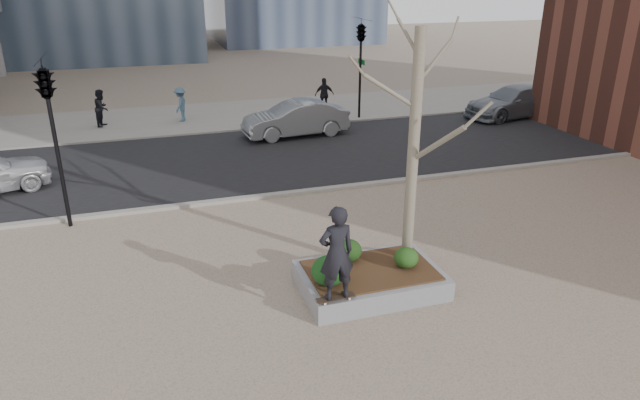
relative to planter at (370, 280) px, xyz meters
name	(u,v)px	position (x,y,z in m)	size (l,w,h in m)	color
ground	(326,297)	(-1.00, 0.00, -0.23)	(120.00, 120.00, 0.00)	gray
street	(241,159)	(-1.00, 10.00, -0.21)	(60.00, 8.00, 0.02)	black
far_sidewalk	(214,116)	(-1.00, 17.00, -0.21)	(60.00, 6.00, 0.02)	gray
planter	(370,280)	(0.00, 0.00, 0.00)	(3.00, 2.00, 0.45)	gray
planter_mulch	(370,270)	(0.00, 0.00, 0.25)	(2.70, 1.70, 0.04)	#382314
sycamore_tree	(416,113)	(1.00, 0.30, 3.56)	(2.80, 2.80, 6.60)	gray
shrub_left	(329,271)	(-1.05, -0.30, 0.57)	(0.72, 0.72, 0.62)	#143F16
shrub_middle	(349,250)	(-0.30, 0.54, 0.51)	(0.58, 0.58, 0.49)	black
shrub_right	(406,258)	(0.77, -0.12, 0.49)	(0.53, 0.53, 0.45)	#153F14
skateboard	(336,299)	(-1.10, -0.88, 0.26)	(0.78, 0.20, 0.07)	black
skateboarder	(336,253)	(-1.10, -0.88, 1.27)	(0.70, 0.46, 1.93)	black
car_silver	(295,119)	(1.80, 12.45, 0.51)	(1.52, 4.36, 1.44)	gray
car_third	(513,102)	(12.46, 12.54, 0.50)	(1.98, 4.88, 1.42)	slate
pedestrian_a	(102,108)	(-5.91, 16.60, 0.61)	(0.79, 0.62, 1.63)	black
pedestrian_b	(181,104)	(-2.52, 16.43, 0.58)	(1.00, 0.58, 1.55)	#436279
pedestrian_c	(324,95)	(4.35, 16.35, 0.61)	(0.95, 0.39, 1.61)	black
traffic_light_near	(56,147)	(-6.50, 5.60, 2.02)	(0.60, 2.48, 4.50)	black
traffic_light_far	(360,70)	(5.50, 14.60, 2.02)	(0.60, 2.48, 4.50)	black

